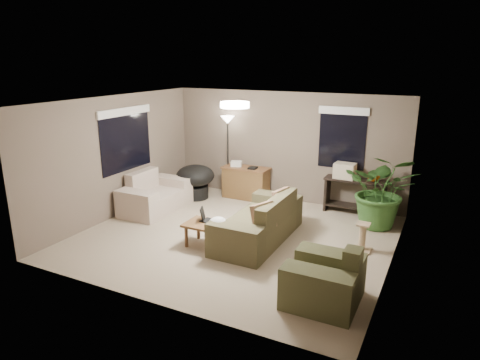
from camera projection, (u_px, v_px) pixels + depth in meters
The scene contains 20 objects.
room_shell at pixel (235, 172), 7.64m from camera, with size 5.50×5.50×5.50m.
main_sofa at pixel (260, 225), 7.78m from camera, with size 0.95×2.20×0.85m.
throw_pillows at pixel (274, 208), 7.57m from camera, with size 0.38×1.40×0.47m.
loveseat at pixel (154, 197), 9.32m from camera, with size 0.90×1.60×0.85m.
armchair at pixel (325, 282), 5.79m from camera, with size 0.95×1.00×0.85m.
coffee_table at pixel (213, 228), 7.45m from camera, with size 1.00×0.55×0.42m.
laptop at pixel (207, 218), 7.58m from camera, with size 0.41×0.28×0.24m.
plastic_bag at pixel (218, 223), 7.19m from camera, with size 0.32×0.29×0.23m, color white.
desk at pixel (246, 183), 10.10m from camera, with size 1.10×0.50×0.75m.
desk_papers at pixel (240, 165), 10.04m from camera, with size 0.70×0.30×0.12m.
console_table at pixel (355, 194), 9.08m from camera, with size 1.30×0.40×0.75m.
pumpkin at pixel (374, 177), 8.82m from camera, with size 0.26×0.26×0.21m, color orange.
cardboard_box at pixel (345, 171), 9.06m from camera, with size 0.43×0.32×0.32m, color beige.
papasan_chair at pixel (195, 179), 10.08m from camera, with size 1.09×1.09×0.80m.
floor_lamp at pixel (228, 129), 10.04m from camera, with size 0.32×0.32×1.91m.
ceiling_fixture at pixel (235, 105), 7.31m from camera, with size 0.50×0.50×0.10m, color white.
houseplant at pixel (382, 199), 8.30m from camera, with size 1.35×1.50×1.17m, color #2D5923.
cat_scratching_post at pixel (362, 239), 7.35m from camera, with size 0.32×0.32×0.50m.
window_left at pixel (126, 129), 8.92m from camera, with size 0.05×1.56×1.33m.
window_back at pixel (343, 128), 9.06m from camera, with size 1.06×0.05×1.33m.
Camera 1 is at (3.38, -6.56, 3.21)m, focal length 32.00 mm.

